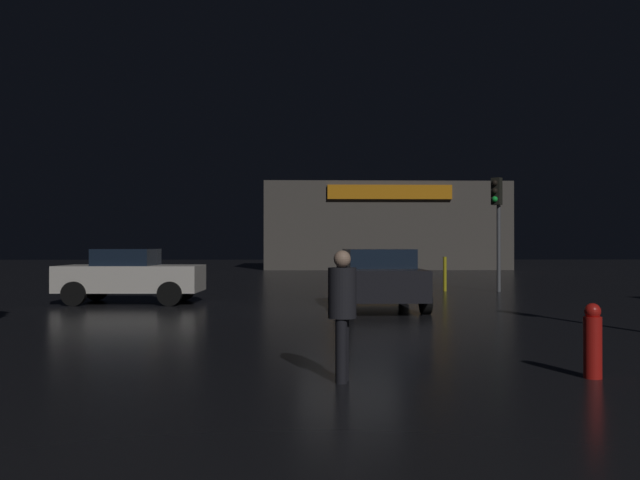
% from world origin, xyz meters
% --- Properties ---
extents(ground_plane, '(120.00, 120.00, 0.00)m').
position_xyz_m(ground_plane, '(0.00, 0.00, 0.00)').
color(ground_plane, black).
extents(store_building, '(16.50, 9.94, 5.89)m').
position_xyz_m(store_building, '(4.56, 32.13, 2.95)').
color(store_building, '#4C4742').
rests_on(store_building, ground).
extents(traffic_signal_cross_left, '(0.41, 0.43, 4.00)m').
position_xyz_m(traffic_signal_cross_left, '(5.67, 6.67, 2.89)').
color(traffic_signal_cross_left, '#595B60').
rests_on(traffic_signal_cross_left, ground).
extents(car_far, '(3.96, 2.13, 1.53)m').
position_xyz_m(car_far, '(-6.01, 2.38, 0.78)').
color(car_far, silver).
rests_on(car_far, ground).
extents(car_crossing, '(2.15, 4.47, 1.53)m').
position_xyz_m(car_crossing, '(0.80, 0.57, 0.80)').
color(car_crossing, black).
rests_on(car_crossing, ground).
extents(pedestrian, '(0.40, 0.40, 1.57)m').
position_xyz_m(pedestrian, '(-0.69, -8.73, 0.91)').
color(pedestrian, black).
rests_on(pedestrian, ground).
extents(fire_hydrant, '(0.22, 0.22, 0.92)m').
position_xyz_m(fire_hydrant, '(2.40, -8.59, 0.46)').
color(fire_hydrant, red).
rests_on(fire_hydrant, ground).
extents(bollard_kerb_a, '(0.13, 0.13, 1.22)m').
position_xyz_m(bollard_kerb_a, '(3.91, 7.07, 0.61)').
color(bollard_kerb_a, gold).
rests_on(bollard_kerb_a, ground).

